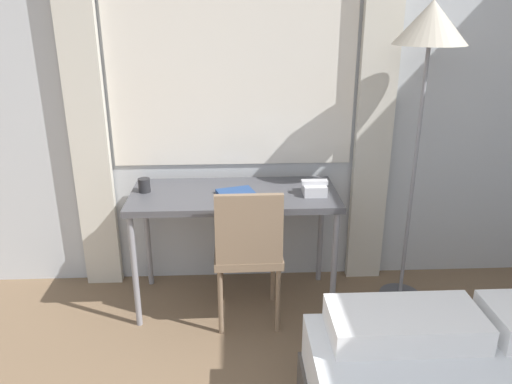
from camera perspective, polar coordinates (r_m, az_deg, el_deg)
wall_back_with_window at (r=3.27m, az=-2.38°, el=11.83°), size 5.49×0.13×2.70m
desk at (r=3.09m, az=-2.51°, el=-1.17°), size 1.27×0.57×0.77m
desk_chair at (r=2.95m, az=-0.88°, el=-6.39°), size 0.40×0.40×0.89m
standing_lamp at (r=3.07m, az=19.19°, el=15.87°), size 0.41×0.41×1.88m
telephone at (r=3.05m, az=6.67°, el=0.45°), size 0.16×0.15×0.09m
book at (r=3.03m, az=-2.34°, el=-0.08°), size 0.25×0.21×0.02m
mug at (r=3.14m, az=-12.65°, el=0.76°), size 0.07×0.07×0.09m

